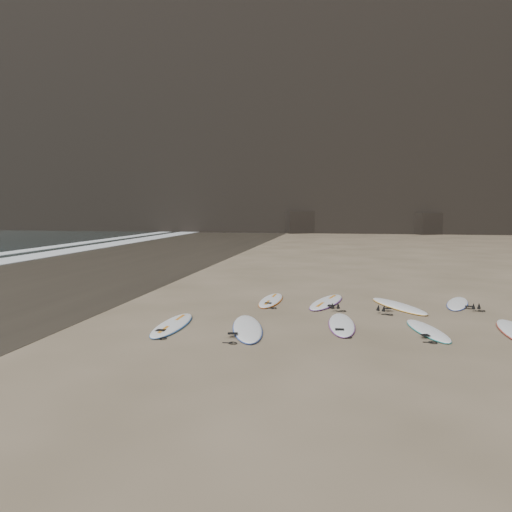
{
  "coord_description": "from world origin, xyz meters",
  "views": [
    {
      "loc": [
        -0.38,
        -12.25,
        2.91
      ],
      "look_at": [
        -2.96,
        1.96,
        1.5
      ],
      "focal_mm": 35.0,
      "sensor_mm": 36.0,
      "label": 1
    }
  ],
  "objects_px": {
    "surfboard_2": "(342,324)",
    "surfboard_0": "(172,325)",
    "surfboard_5": "(271,300)",
    "surfboard_6": "(326,302)",
    "surfboard_8": "(457,303)",
    "surfboard_1": "(247,328)",
    "surfboard_3": "(428,330)",
    "surfboard_7": "(398,306)"
  },
  "relations": [
    {
      "from": "surfboard_2",
      "to": "surfboard_0",
      "type": "bearing_deg",
      "value": -172.13
    },
    {
      "from": "surfboard_5",
      "to": "surfboard_6",
      "type": "distance_m",
      "value": 1.71
    },
    {
      "from": "surfboard_6",
      "to": "surfboard_8",
      "type": "bearing_deg",
      "value": 20.77
    },
    {
      "from": "surfboard_5",
      "to": "surfboard_0",
      "type": "bearing_deg",
      "value": -115.5
    },
    {
      "from": "surfboard_1",
      "to": "surfboard_8",
      "type": "bearing_deg",
      "value": 22.71
    },
    {
      "from": "surfboard_3",
      "to": "surfboard_7",
      "type": "xyz_separation_m",
      "value": [
        -0.38,
        2.87,
        0.01
      ]
    },
    {
      "from": "surfboard_2",
      "to": "surfboard_7",
      "type": "height_order",
      "value": "surfboard_7"
    },
    {
      "from": "surfboard_3",
      "to": "surfboard_6",
      "type": "distance_m",
      "value": 3.97
    },
    {
      "from": "surfboard_1",
      "to": "surfboard_6",
      "type": "bearing_deg",
      "value": 50.83
    },
    {
      "from": "surfboard_6",
      "to": "surfboard_2",
      "type": "bearing_deg",
      "value": -67.08
    },
    {
      "from": "surfboard_7",
      "to": "surfboard_1",
      "type": "bearing_deg",
      "value": -165.46
    },
    {
      "from": "surfboard_3",
      "to": "surfboard_5",
      "type": "distance_m",
      "value": 5.22
    },
    {
      "from": "surfboard_2",
      "to": "surfboard_6",
      "type": "distance_m",
      "value": 2.9
    },
    {
      "from": "surfboard_5",
      "to": "surfboard_8",
      "type": "relative_size",
      "value": 1.07
    },
    {
      "from": "surfboard_0",
      "to": "surfboard_5",
      "type": "height_order",
      "value": "surfboard_0"
    },
    {
      "from": "surfboard_3",
      "to": "surfboard_0",
      "type": "bearing_deg",
      "value": 171.8
    },
    {
      "from": "surfboard_7",
      "to": "surfboard_8",
      "type": "height_order",
      "value": "surfboard_7"
    },
    {
      "from": "surfboard_1",
      "to": "surfboard_7",
      "type": "height_order",
      "value": "surfboard_1"
    },
    {
      "from": "surfboard_2",
      "to": "surfboard_7",
      "type": "xyz_separation_m",
      "value": [
        1.61,
        2.63,
        0.0
      ]
    },
    {
      "from": "surfboard_3",
      "to": "surfboard_5",
      "type": "relative_size",
      "value": 0.92
    },
    {
      "from": "surfboard_1",
      "to": "surfboard_2",
      "type": "height_order",
      "value": "surfboard_1"
    },
    {
      "from": "surfboard_2",
      "to": "surfboard_5",
      "type": "xyz_separation_m",
      "value": [
        -2.2,
        2.87,
        -0.0
      ]
    },
    {
      "from": "surfboard_3",
      "to": "surfboard_8",
      "type": "distance_m",
      "value": 3.88
    },
    {
      "from": "surfboard_2",
      "to": "surfboard_1",
      "type": "bearing_deg",
      "value": -163.45
    },
    {
      "from": "surfboard_0",
      "to": "surfboard_5",
      "type": "bearing_deg",
      "value": 61.24
    },
    {
      "from": "surfboard_6",
      "to": "surfboard_7",
      "type": "height_order",
      "value": "surfboard_6"
    },
    {
      "from": "surfboard_8",
      "to": "surfboard_1",
      "type": "bearing_deg",
      "value": -127.88
    },
    {
      "from": "surfboard_7",
      "to": "surfboard_6",
      "type": "bearing_deg",
      "value": 146.5
    },
    {
      "from": "surfboard_3",
      "to": "surfboard_8",
      "type": "bearing_deg",
      "value": 55.18
    },
    {
      "from": "surfboard_8",
      "to": "surfboard_0",
      "type": "bearing_deg",
      "value": -135.33
    },
    {
      "from": "surfboard_0",
      "to": "surfboard_1",
      "type": "bearing_deg",
      "value": -1.3
    },
    {
      "from": "surfboard_5",
      "to": "surfboard_7",
      "type": "height_order",
      "value": "surfboard_7"
    },
    {
      "from": "surfboard_0",
      "to": "surfboard_6",
      "type": "xyz_separation_m",
      "value": [
        3.61,
        3.66,
        0.0
      ]
    },
    {
      "from": "surfboard_1",
      "to": "surfboard_6",
      "type": "xyz_separation_m",
      "value": [
        1.73,
        3.66,
        -0.0
      ]
    },
    {
      "from": "surfboard_0",
      "to": "surfboard_6",
      "type": "relative_size",
      "value": 0.96
    },
    {
      "from": "surfboard_0",
      "to": "surfboard_1",
      "type": "xyz_separation_m",
      "value": [
        1.88,
        0.01,
        0.0
      ]
    },
    {
      "from": "surfboard_2",
      "to": "surfboard_6",
      "type": "height_order",
      "value": "surfboard_6"
    },
    {
      "from": "surfboard_5",
      "to": "surfboard_2",
      "type": "bearing_deg",
      "value": -50.8
    },
    {
      "from": "surfboard_6",
      "to": "surfboard_7",
      "type": "relative_size",
      "value": 1.02
    },
    {
      "from": "surfboard_6",
      "to": "surfboard_8",
      "type": "height_order",
      "value": "surfboard_6"
    },
    {
      "from": "surfboard_1",
      "to": "surfboard_3",
      "type": "height_order",
      "value": "surfboard_1"
    },
    {
      "from": "surfboard_2",
      "to": "surfboard_6",
      "type": "relative_size",
      "value": 0.93
    }
  ]
}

